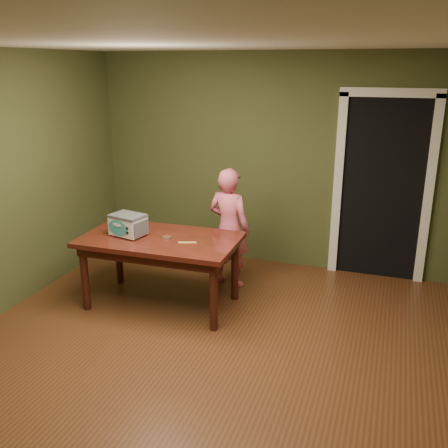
% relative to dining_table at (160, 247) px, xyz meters
% --- Properties ---
extents(floor, '(5.00, 5.00, 0.00)m').
position_rel_dining_table_xyz_m(floor, '(0.79, -0.95, -0.65)').
color(floor, '#593219').
rests_on(floor, ground).
extents(room_shell, '(4.52, 5.02, 2.61)m').
position_rel_dining_table_xyz_m(room_shell, '(0.79, -0.95, 1.06)').
color(room_shell, '#434927').
rests_on(room_shell, ground).
extents(doorway, '(1.10, 0.66, 2.25)m').
position_rel_dining_table_xyz_m(doorway, '(2.09, 1.83, 0.41)').
color(doorway, black).
rests_on(doorway, ground).
extents(dining_table, '(1.62, 0.93, 0.75)m').
position_rel_dining_table_xyz_m(dining_table, '(0.00, 0.00, 0.00)').
color(dining_table, black).
rests_on(dining_table, floor).
extents(toy_oven, '(0.40, 0.31, 0.23)m').
position_rel_dining_table_xyz_m(toy_oven, '(-0.34, -0.05, 0.22)').
color(toy_oven, '#4C4F54').
rests_on(toy_oven, dining_table).
extents(baking_pan, '(0.10, 0.10, 0.02)m').
position_rel_dining_table_xyz_m(baking_pan, '(0.08, -0.00, 0.11)').
color(baking_pan, silver).
rests_on(baking_pan, dining_table).
extents(spatula, '(0.18, 0.09, 0.01)m').
position_rel_dining_table_xyz_m(spatula, '(0.33, -0.06, 0.10)').
color(spatula, '#D9CF5E').
rests_on(spatula, dining_table).
extents(child, '(0.55, 0.41, 1.37)m').
position_rel_dining_table_xyz_m(child, '(0.51, 0.71, 0.04)').
color(child, '#DA5A75').
rests_on(child, floor).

